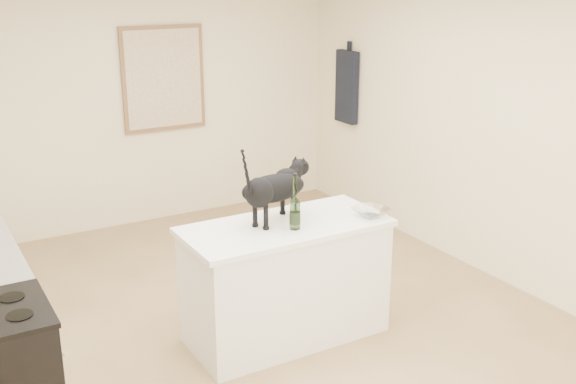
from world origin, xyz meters
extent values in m
plane|color=#A68558|center=(0.00, 0.00, 0.00)|extent=(5.50, 5.50, 0.00)
plane|color=beige|center=(0.00, 2.75, 1.30)|extent=(4.50, 0.00, 4.50)
plane|color=beige|center=(2.25, 0.00, 1.30)|extent=(0.00, 5.50, 5.50)
cube|color=white|center=(0.10, -0.20, 0.43)|extent=(1.44, 0.67, 0.86)
cube|color=white|center=(0.10, -0.20, 0.88)|extent=(1.50, 0.70, 0.04)
cube|color=brown|center=(0.30, 2.72, 1.55)|extent=(0.90, 0.03, 1.10)
cube|color=beige|center=(0.30, 2.70, 1.55)|extent=(0.82, 0.00, 1.02)
cube|color=black|center=(2.19, 2.05, 1.40)|extent=(0.08, 0.34, 0.80)
cylinder|color=#2D5020|center=(0.11, -0.32, 1.08)|extent=(0.09, 0.09, 0.36)
imported|color=white|center=(0.73, -0.38, 0.93)|extent=(0.28, 0.28, 0.06)
camera|label=1|loc=(-2.21, -4.20, 2.64)|focal=42.71mm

